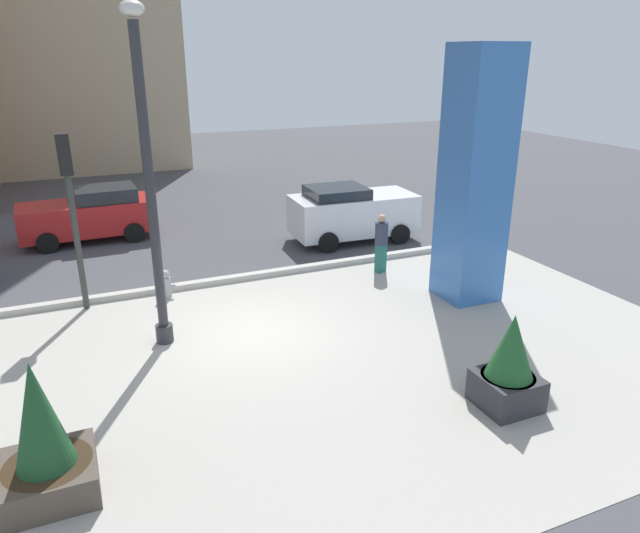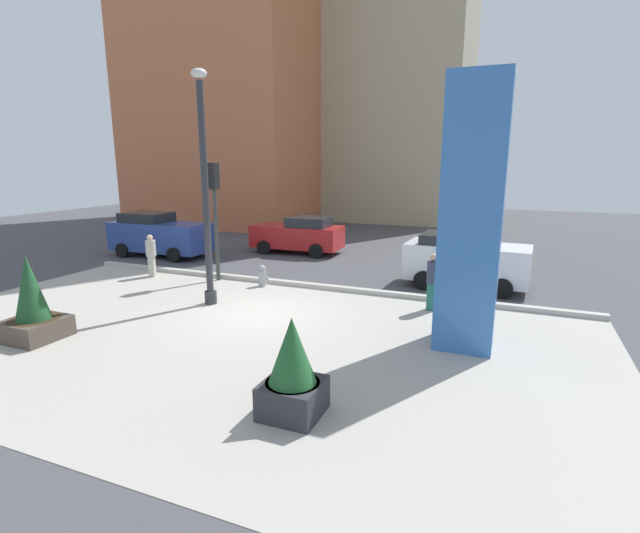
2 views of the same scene
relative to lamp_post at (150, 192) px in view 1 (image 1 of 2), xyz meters
The scene contains 12 objects.
ground_plane 5.26m from the lamp_post, 63.34° to the left, with size 60.00×60.00×0.00m, color #47474C.
plaza_pavement 4.39m from the lamp_post, 51.06° to the right, with size 18.00×10.00×0.02m, color #ADA89E.
curb_strip 4.63m from the lamp_post, 56.63° to the left, with size 18.00×0.24×0.16m, color #B7B2A8.
lamp_post is the anchor object (origin of this frame).
art_pillar_blue 7.40m from the lamp_post, ahead, with size 1.29×1.29×6.02m, color #3870BC.
potted_plant_curbside 5.19m from the lamp_post, 118.98° to the right, with size 1.24×1.24×2.07m.
potted_plant_by_pillar 7.37m from the lamp_post, 43.59° to the right, with size 0.98×0.98×1.73m.
fire_hydrant 3.77m from the lamp_post, 79.50° to the left, with size 0.36×0.26×0.75m.
traffic_light_corner 2.93m from the lamp_post, 119.82° to the left, with size 0.28×0.42×4.15m.
car_far_lane 8.73m from the lamp_post, 35.65° to the left, with size 4.07×2.18×1.80m.
car_curb_east 8.70m from the lamp_post, 96.42° to the left, with size 4.20×2.06×1.70m.
pedestrian_by_curb 6.94m from the lamp_post, 16.88° to the left, with size 0.46×0.46×1.67m.
Camera 1 is at (-3.28, -11.29, 5.81)m, focal length 32.99 mm.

